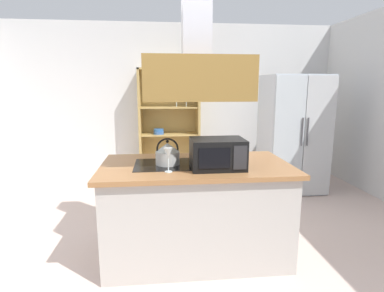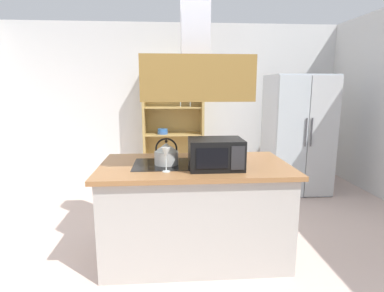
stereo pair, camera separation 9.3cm
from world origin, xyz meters
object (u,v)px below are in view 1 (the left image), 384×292
object	(u,v)px
dish_cabinet	(169,129)
cutting_board	(222,156)
kettle	(168,154)
refrigerator	(293,134)
microwave	(217,154)
wine_glass_on_counter	(168,154)

from	to	relation	value
dish_cabinet	cutting_board	size ratio (longest dim) A/B	5.62
dish_cabinet	kettle	size ratio (longest dim) A/B	7.86
refrigerator	kettle	world-z (taller)	refrigerator
refrigerator	microwave	xyz separation A→B (m)	(-1.54, -1.92, 0.14)
kettle	cutting_board	world-z (taller)	kettle
refrigerator	wine_glass_on_counter	world-z (taller)	refrigerator
kettle	cutting_board	xyz separation A→B (m)	(0.56, 0.26, -0.09)
wine_glass_on_counter	kettle	bearing A→B (deg)	89.99
kettle	wine_glass_on_counter	bearing A→B (deg)	-90.01
refrigerator	dish_cabinet	size ratio (longest dim) A/B	0.93
refrigerator	wine_glass_on_counter	bearing A→B (deg)	-134.48
cutting_board	microwave	xyz separation A→B (m)	(-0.13, -0.43, 0.12)
refrigerator	kettle	distance (m)	2.64
kettle	microwave	world-z (taller)	microwave
kettle	microwave	distance (m)	0.46
microwave	cutting_board	bearing A→B (deg)	73.49
cutting_board	wine_glass_on_counter	distance (m)	0.77
refrigerator	dish_cabinet	world-z (taller)	dish_cabinet
microwave	wine_glass_on_counter	xyz separation A→B (m)	(-0.43, -0.08, 0.02)
dish_cabinet	microwave	xyz separation A→B (m)	(0.33, -2.91, 0.18)
dish_cabinet	kettle	xyz separation A→B (m)	(-0.09, -2.74, 0.16)
microwave	dish_cabinet	bearing A→B (deg)	96.53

